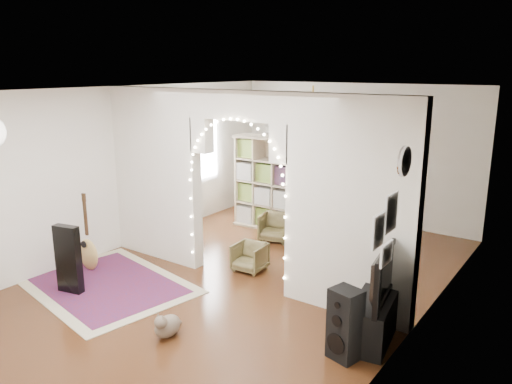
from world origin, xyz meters
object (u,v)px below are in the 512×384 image
Objects in this scene: bookcase at (277,184)px; dining_table at (316,192)px; dining_chair_left at (250,257)px; media_console at (374,318)px; acoustic_guitar at (88,242)px; dining_chair_right at (276,227)px; floor_speaker at (345,324)px.

bookcase is 1.37× the size of dining_table.
dining_table is at bearing 91.31° from dining_chair_left.
media_console is 0.78× the size of dining_table.
acoustic_guitar is at bearing -116.44° from bookcase.
dining_chair_right is at bearing 55.40° from acoustic_guitar.
bookcase is (1.24, 3.32, 0.43)m from acoustic_guitar.
acoustic_guitar reaches higher than dining_table.
acoustic_guitar is at bearing 178.91° from media_console.
media_console is 2.16× the size of dining_chair_left.
dining_table is 2.75× the size of dining_chair_left.
dining_chair_left is (-2.19, 1.33, -0.18)m from floor_speaker.
dining_table is at bearing 66.44° from dining_chair_right.
dining_table is (-2.45, 3.83, 0.29)m from floor_speaker.
media_console reaches higher than dining_chair_right.
acoustic_guitar is 4.35m from media_console.
dining_table is at bearing 136.85° from floor_speaker.
media_console is 2.42m from dining_chair_left.
floor_speaker reaches higher than dining_table.
bookcase reaches higher than acoustic_guitar.
dining_chair_left is (0.26, -2.50, -0.47)m from dining_table.
acoustic_guitar is 2.45m from dining_chair_left.
media_console is at bearing -23.14° from dining_chair_left.
acoustic_guitar is at bearing -108.41° from dining_table.
dining_table is at bearing 42.36° from bookcase.
acoustic_guitar is 3.18m from dining_chair_right.
floor_speaker is at bearing -53.75° from bookcase.
dining_table is 1.24m from dining_chair_right.
dining_chair_left is at bearing -88.33° from dining_chair_right.
dining_chair_left is 1.42m from dining_chair_right.
bookcase is at bearing 107.03° from dining_chair_left.
floor_speaker is at bearing -3.80° from acoustic_guitar.
dining_table is at bearing 61.17° from acoustic_guitar.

